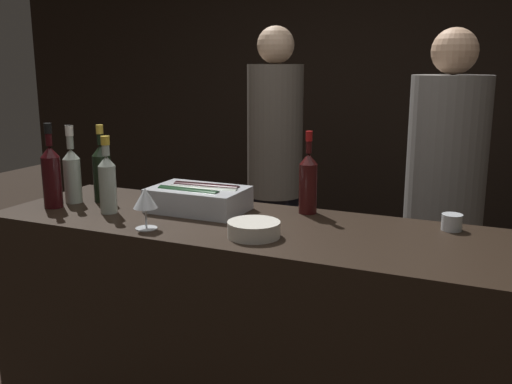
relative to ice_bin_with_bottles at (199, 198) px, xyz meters
name	(u,v)px	position (x,y,z in m)	size (l,w,h in m)	color
wall_back_chalkboard	(379,91)	(0.29, 2.11, 0.36)	(6.40, 0.06, 2.80)	black
bar_counter	(253,340)	(0.29, -0.09, -0.55)	(2.14, 0.66, 0.98)	black
ice_bin_with_bottles	(199,198)	(0.00, 0.00, 0.00)	(0.39, 0.26, 0.11)	#B7BABF
bowl_white	(254,229)	(0.36, -0.24, -0.03)	(0.19, 0.19, 0.06)	silver
wine_glass	(145,199)	(-0.05, -0.32, 0.06)	(0.09, 0.09, 0.16)	silver
candle_votive	(452,222)	(1.00, 0.13, -0.03)	(0.08, 0.08, 0.06)	silver
red_wine_bottle_black_foil	(51,174)	(-0.60, -0.20, 0.09)	(0.08, 0.08, 0.36)	black
red_wine_bottle_tall	(308,181)	(0.43, 0.15, 0.08)	(0.08, 0.08, 0.34)	#380F0F
champagne_bottle	(102,171)	(-0.48, -0.02, 0.08)	(0.08, 0.08, 0.35)	black
rose_wine_bottle	(107,181)	(-0.33, -0.18, 0.08)	(0.07, 0.07, 0.32)	#9EA899
white_wine_bottle	(72,172)	(-0.59, -0.10, 0.08)	(0.07, 0.07, 0.35)	#9EA899
person_in_hoodie	(444,196)	(0.91, 0.75, -0.06)	(0.37, 0.37, 1.75)	black
person_blond_tee	(275,164)	(-0.06, 1.01, -0.02)	(0.32, 0.32, 1.80)	black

